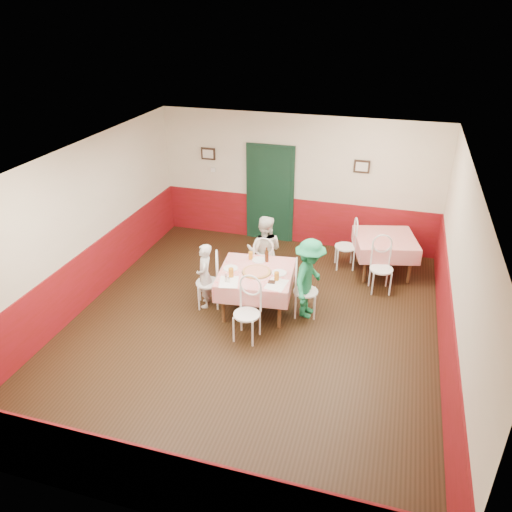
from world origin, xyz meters
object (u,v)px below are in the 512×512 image
(diner_left, at_px, (205,276))
(glass_b, at_px, (277,276))
(chair_far, at_px, (264,264))
(chair_near, at_px, (247,315))
(chair_second_b, at_px, (381,269))
(glass_c, at_px, (251,256))
(wallet, at_px, (272,282))
(chair_left, at_px, (208,283))
(beer_bottle, at_px, (267,255))
(glass_a, at_px, (231,273))
(chair_right, at_px, (306,292))
(diner_right, at_px, (309,279))
(main_table, at_px, (256,291))
(second_table, at_px, (383,255))
(chair_second_a, at_px, (345,247))
(pizza, at_px, (257,272))
(diner_far, at_px, (264,251))

(diner_left, bearing_deg, glass_b, 70.08)
(glass_b, bearing_deg, chair_far, 115.88)
(chair_far, bearing_deg, glass_b, 103.87)
(chair_near, height_order, chair_second_b, same)
(glass_c, bearing_deg, wallet, -50.61)
(chair_left, height_order, beer_bottle, beer_bottle)
(chair_near, height_order, glass_a, glass_a)
(chair_right, height_order, beer_bottle, beer_bottle)
(glass_b, height_order, diner_right, diner_right)
(chair_left, bearing_deg, chair_near, 32.62)
(main_table, height_order, wallet, wallet)
(chair_far, xyz_separation_m, glass_b, (0.50, -1.03, 0.38))
(chair_near, bearing_deg, chair_far, 101.19)
(second_table, distance_m, chair_right, 2.24)
(wallet, bearing_deg, glass_b, 55.55)
(glass_a, relative_size, diner_right, 0.11)
(main_table, height_order, chair_far, chair_far)
(main_table, relative_size, wallet, 11.09)
(chair_second_a, distance_m, diner_right, 1.96)
(chair_far, bearing_deg, chair_right, 129.53)
(chair_near, distance_m, pizza, 0.88)
(chair_far, distance_m, chair_second_b, 2.16)
(glass_c, height_order, diner_far, diner_far)
(pizza, bearing_deg, diner_left, -175.82)
(second_table, height_order, glass_c, glass_c)
(chair_second_b, relative_size, diner_right, 0.64)
(main_table, relative_size, beer_bottle, 5.03)
(diner_right, bearing_deg, beer_bottle, 77.49)
(chair_near, relative_size, chair_second_b, 1.00)
(chair_left, distance_m, chair_far, 1.20)
(chair_second_b, relative_size, glass_a, 5.80)
(beer_bottle, relative_size, diner_right, 0.17)
(chair_second_a, distance_m, glass_a, 2.83)
(glass_c, xyz_separation_m, diner_left, (-0.68, -0.50, -0.24))
(chair_near, xyz_separation_m, glass_a, (-0.44, 0.55, 0.39))
(chair_far, xyz_separation_m, glass_c, (-0.12, -0.45, 0.38))
(chair_left, distance_m, diner_right, 1.77)
(pizza, bearing_deg, chair_second_b, 32.83)
(diner_far, bearing_deg, glass_c, 71.57)
(chair_left, height_order, glass_a, glass_a)
(chair_right, relative_size, chair_near, 1.00)
(beer_bottle, height_order, diner_far, diner_far)
(chair_right, xyz_separation_m, diner_right, (0.05, 0.01, 0.26))
(chair_far, bearing_deg, beer_bottle, 99.22)
(chair_left, bearing_deg, glass_a, 49.81)
(chair_far, bearing_deg, diner_left, 37.89)
(diner_left, height_order, diner_far, diner_far)
(chair_right, xyz_separation_m, diner_left, (-1.74, -0.20, 0.14))
(diner_far, bearing_deg, chair_second_b, -176.15)
(pizza, relative_size, beer_bottle, 1.95)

